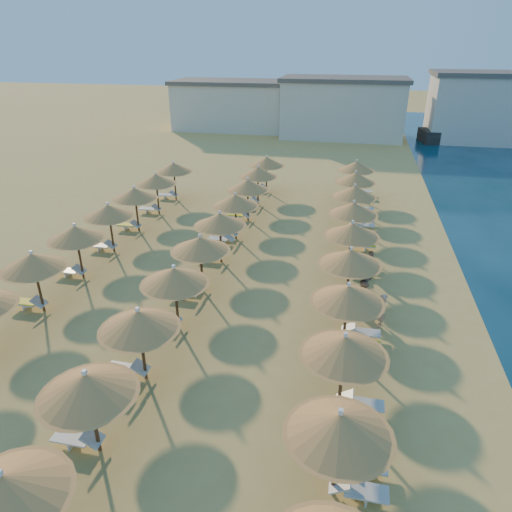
% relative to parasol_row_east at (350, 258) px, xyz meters
% --- Properties ---
extents(ground, '(220.00, 220.00, 0.00)m').
position_rel_parasol_row_east_xyz_m(ground, '(-3.90, -2.14, -2.52)').
color(ground, tan).
rests_on(ground, ground).
extents(hotel_blocks, '(49.28, 11.20, 8.10)m').
position_rel_parasol_row_east_xyz_m(hotel_blocks, '(-0.08, 43.68, 1.18)').
color(hotel_blocks, beige).
rests_on(hotel_blocks, ground).
extents(parasol_row_east, '(2.93, 36.66, 3.08)m').
position_rel_parasol_row_east_xyz_m(parasol_row_east, '(0.00, 0.00, 0.00)').
color(parasol_row_east, brown).
rests_on(parasol_row_east, ground).
extents(parasol_row_west, '(2.93, 36.66, 3.08)m').
position_rel_parasol_row_east_xyz_m(parasol_row_west, '(-7.11, 0.00, 0.00)').
color(parasol_row_west, brown).
rests_on(parasol_row_west, ground).
extents(parasol_row_inland, '(2.93, 26.54, 3.08)m').
position_rel_parasol_row_east_xyz_m(parasol_row_inland, '(-13.75, 1.69, 0.00)').
color(parasol_row_inland, brown).
rests_on(parasol_row_inland, ground).
extents(loungers, '(16.76, 35.21, 0.66)m').
position_rel_parasol_row_east_xyz_m(loungers, '(-5.59, 0.25, -2.18)').
color(loungers, silver).
rests_on(loungers, ground).
extents(beachgoer_a, '(0.42, 0.61, 1.59)m').
position_rel_parasol_row_east_xyz_m(beachgoer_a, '(1.52, -1.36, -1.73)').
color(beachgoer_a, tan).
rests_on(beachgoer_a, ground).
extents(beachgoer_b, '(0.80, 0.98, 1.89)m').
position_rel_parasol_row_east_xyz_m(beachgoer_b, '(0.68, -0.86, -1.58)').
color(beachgoer_b, tan).
rests_on(beachgoer_b, ground).
extents(beachgoer_c, '(0.78, 1.01, 1.60)m').
position_rel_parasol_row_east_xyz_m(beachgoer_c, '(1.08, 3.06, -1.72)').
color(beachgoer_c, tan).
rests_on(beachgoer_c, ground).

